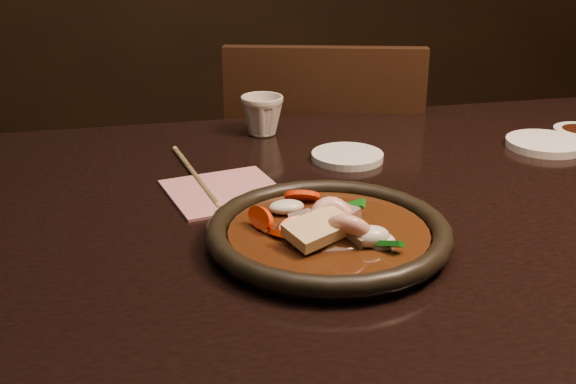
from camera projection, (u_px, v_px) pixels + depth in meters
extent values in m
cube|color=black|center=(483.00, 206.00, 1.03)|extent=(1.60, 0.90, 0.04)
cylinder|color=black|center=(21.00, 346.00, 1.36)|extent=(0.06, 0.06, 0.71)
cube|color=black|center=(322.00, 222.00, 1.72)|extent=(0.51, 0.51, 0.04)
cylinder|color=black|center=(382.00, 272.00, 1.95)|extent=(0.04, 0.04, 0.40)
cylinder|color=black|center=(393.00, 343.00, 1.64)|extent=(0.04, 0.04, 0.40)
cylinder|color=black|center=(259.00, 269.00, 1.96)|extent=(0.04, 0.04, 0.40)
cylinder|color=black|center=(247.00, 339.00, 1.65)|extent=(0.04, 0.04, 0.40)
cube|color=black|center=(323.00, 154.00, 1.46)|extent=(0.39, 0.13, 0.43)
cylinder|color=black|center=(328.00, 240.00, 0.87)|extent=(0.27, 0.27, 0.01)
torus|color=black|center=(329.00, 231.00, 0.86)|extent=(0.30, 0.30, 0.03)
cylinder|color=#341809|center=(329.00, 234.00, 0.86)|extent=(0.24, 0.24, 0.01)
ellipsoid|color=#341809|center=(329.00, 234.00, 0.86)|extent=(0.13, 0.13, 0.04)
torus|color=#DDA28B|center=(349.00, 233.00, 0.83)|extent=(0.08, 0.08, 0.06)
torus|color=#DDA28B|center=(332.00, 225.00, 0.85)|extent=(0.06, 0.06, 0.06)
torus|color=#DDA28B|center=(330.00, 224.00, 0.86)|extent=(0.07, 0.07, 0.04)
cube|color=gray|center=(314.00, 228.00, 0.86)|extent=(0.04, 0.04, 0.03)
cube|color=gray|center=(325.00, 230.00, 0.86)|extent=(0.03, 0.03, 0.03)
cube|color=gray|center=(302.00, 224.00, 0.87)|extent=(0.04, 0.03, 0.03)
cube|color=gray|center=(304.00, 236.00, 0.83)|extent=(0.03, 0.03, 0.03)
cube|color=gray|center=(315.00, 222.00, 0.87)|extent=(0.04, 0.03, 0.03)
cube|color=gray|center=(359.00, 239.00, 0.83)|extent=(0.04, 0.04, 0.03)
cube|color=gray|center=(346.00, 218.00, 0.86)|extent=(0.04, 0.04, 0.03)
cylinder|color=red|center=(296.00, 227.00, 0.85)|extent=(0.05, 0.05, 0.04)
cylinder|color=red|center=(302.00, 196.00, 0.94)|extent=(0.06, 0.05, 0.04)
cylinder|color=red|center=(329.00, 229.00, 0.84)|extent=(0.05, 0.05, 0.04)
cylinder|color=red|center=(356.00, 227.00, 0.84)|extent=(0.06, 0.06, 0.04)
cylinder|color=red|center=(285.00, 236.00, 0.84)|extent=(0.06, 0.06, 0.03)
cylinder|color=red|center=(261.00, 218.00, 0.86)|extent=(0.04, 0.05, 0.05)
cube|color=#156E17|center=(350.00, 207.00, 0.90)|extent=(0.04, 0.04, 0.03)
cube|color=#156E17|center=(337.00, 215.00, 0.87)|extent=(0.04, 0.03, 0.03)
cube|color=#156E17|center=(385.00, 244.00, 0.81)|extent=(0.04, 0.04, 0.02)
cube|color=#156E17|center=(336.00, 228.00, 0.84)|extent=(0.04, 0.02, 0.01)
cube|color=#156E17|center=(312.00, 232.00, 0.84)|extent=(0.03, 0.04, 0.03)
cube|color=#156E17|center=(330.00, 230.00, 0.86)|extent=(0.04, 0.03, 0.02)
ellipsoid|color=beige|center=(370.00, 236.00, 0.82)|extent=(0.05, 0.03, 0.02)
ellipsoid|color=beige|center=(380.00, 242.00, 0.83)|extent=(0.04, 0.04, 0.02)
ellipsoid|color=beige|center=(286.00, 207.00, 0.91)|extent=(0.05, 0.03, 0.02)
ellipsoid|color=beige|center=(301.00, 233.00, 0.84)|extent=(0.03, 0.03, 0.03)
ellipsoid|color=beige|center=(341.00, 232.00, 0.85)|extent=(0.04, 0.02, 0.03)
ellipsoid|color=beige|center=(312.00, 219.00, 0.87)|extent=(0.04, 0.03, 0.02)
cube|color=#DDC284|center=(319.00, 228.00, 0.82)|extent=(0.09, 0.07, 0.03)
cylinder|color=silver|center=(347.00, 156.00, 1.15)|extent=(0.11, 0.11, 0.01)
cylinder|color=silver|center=(545.00, 144.00, 1.21)|extent=(0.13, 0.13, 0.01)
imported|color=beige|center=(262.00, 114.00, 1.26)|extent=(0.09, 0.09, 0.07)
cylinder|color=tan|center=(196.00, 176.00, 1.07)|extent=(0.05, 0.25, 0.01)
cylinder|color=tan|center=(194.00, 173.00, 1.09)|extent=(0.05, 0.25, 0.01)
cube|color=#B46F72|center=(225.00, 192.00, 1.02)|extent=(0.18, 0.18, 0.00)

